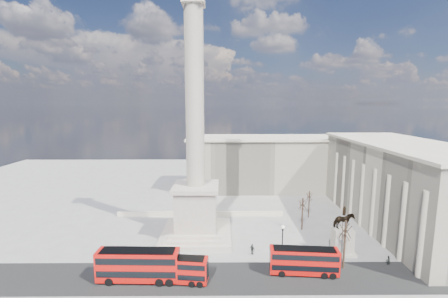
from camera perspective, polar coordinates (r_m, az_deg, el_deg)
ground at (r=59.84m, az=-5.65°, el=-18.14°), size 180.00×180.00×0.00m
asphalt_road at (r=50.89m, az=-0.64°, el=-23.29°), size 120.00×9.00×0.01m
nelsons_column at (r=60.08m, az=-5.41°, el=-4.88°), size 14.00×14.00×49.85m
balustrade_wall at (r=74.23m, az=-4.52°, el=-12.20°), size 40.00×0.60×1.10m
building_east at (r=76.73m, az=31.01°, el=-5.88°), size 19.00×46.00×18.60m
building_northeast at (r=96.18m, az=8.43°, el=-2.61°), size 51.00×17.00×16.60m
red_bus_a at (r=50.49m, az=-15.91°, el=-20.47°), size 12.45×3.23×5.02m
red_bus_b at (r=49.36m, az=-9.26°, el=-21.63°), size 10.18×3.36×4.05m
red_bus_c at (r=52.17m, az=15.04°, el=-19.87°), size 10.85×3.36×4.33m
victorian_lamp at (r=53.24m, az=11.06°, el=-16.92°), size 0.60×0.60×6.94m
equestrian_statue at (r=59.92m, az=21.65°, el=-15.38°), size 4.33×3.25×8.93m
bare_tree_near at (r=53.81m, az=22.14°, el=-13.97°), size 1.98×1.98×8.65m
bare_tree_mid at (r=66.88m, az=14.76°, el=-10.04°), size 1.95×1.95×7.39m
bare_tree_far at (r=74.39m, az=15.94°, el=-8.54°), size 1.67×1.67×6.83m
pedestrian_walking at (r=58.92m, az=20.52°, el=-18.18°), size 0.65×0.44×1.75m
pedestrian_standing at (r=60.60m, az=28.78°, el=-18.05°), size 0.85×0.73×1.53m
pedestrian_crossing at (r=57.09m, az=5.39°, el=-18.46°), size 1.12×1.11×1.90m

